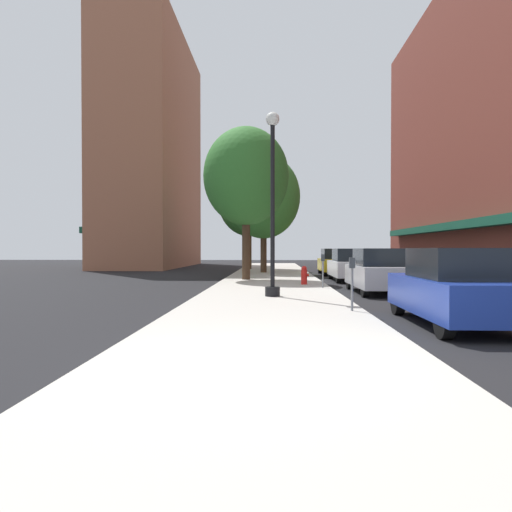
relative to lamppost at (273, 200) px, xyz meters
The scene contains 14 objects.
ground_plane 10.42m from the lamppost, 66.77° to the left, with size 90.00×90.00×0.00m, color black.
sidewalk_slab 10.59m from the lamppost, 90.50° to the left, with size 4.80×50.00×0.12m, color #B7B2A8.
building_far_background 31.09m from the lamppost, 111.54° to the left, with size 6.80×18.00×21.00m.
lamppost is the anchor object (origin of this frame).
fire_hydrant 5.92m from the lamppost, 75.18° to the left, with size 0.33×0.26×0.79m.
parking_meter_near 4.48m from the lamppost, 59.55° to the left, with size 0.14×0.09×1.31m.
parking_meter_far 4.59m from the lamppost, 60.65° to the right, with size 0.14×0.09×1.31m.
tree_near 8.64m from the lamppost, 99.15° to the left, with size 4.24×4.24×7.58m.
tree_mid 15.42m from the lamppost, 92.28° to the left, with size 4.72×4.72×7.61m.
tree_far 20.73m from the lamppost, 95.10° to the left, with size 4.68×4.68×7.86m.
car_blue 6.73m from the lamppost, 51.55° to the right, with size 1.80×4.30×1.66m.
car_silver 5.20m from the lamppost, 32.11° to the left, with size 1.80×4.30×1.66m.
car_white 10.07m from the lamppost, 66.44° to the left, with size 1.80×4.30×1.66m.
car_yellow 15.47m from the lamppost, 75.17° to the left, with size 1.80×4.30×1.66m.
Camera 1 is at (0.12, -6.23, 1.64)m, focal length 33.04 mm.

